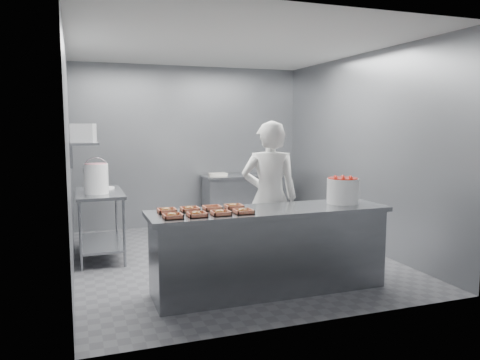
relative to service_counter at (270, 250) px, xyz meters
name	(u,v)px	position (x,y,z in m)	size (l,w,h in m)	color
floor	(230,257)	(0.00, 1.35, -0.45)	(4.50, 4.50, 0.00)	#4C4C51
ceiling	(230,46)	(0.00, 1.35, 2.35)	(4.50, 4.50, 0.00)	white
wall_back	(190,147)	(0.00, 3.60, 0.95)	(4.00, 0.04, 2.80)	slate
wall_left	(69,158)	(-2.00, 1.35, 0.95)	(0.04, 4.50, 2.80)	slate
wall_right	(360,151)	(2.00, 1.35, 0.95)	(0.04, 4.50, 2.80)	slate
service_counter	(270,250)	(0.00, 0.00, 0.00)	(2.60, 0.70, 0.90)	slate
prep_table	(100,214)	(-1.65, 1.95, 0.14)	(0.60, 1.20, 0.90)	slate
back_counter	(245,200)	(0.90, 3.25, 0.00)	(1.50, 0.60, 0.90)	slate
wall_shelf	(84,143)	(-1.82, 1.95, 1.10)	(0.35, 0.90, 0.03)	slate
tray_0	(172,216)	(-1.08, -0.15, 0.47)	(0.19, 0.18, 0.06)	tan
tray_1	(197,214)	(-0.84, -0.15, 0.47)	(0.19, 0.18, 0.06)	tan
tray_2	(220,213)	(-0.60, -0.15, 0.47)	(0.19, 0.18, 0.06)	tan
tray_3	(243,211)	(-0.36, -0.15, 0.47)	(0.19, 0.18, 0.06)	tan
tray_4	(167,210)	(-1.08, 0.15, 0.47)	(0.19, 0.18, 0.06)	tan
tray_5	(190,209)	(-0.84, 0.15, 0.47)	(0.19, 0.18, 0.06)	tan
tray_6	(212,208)	(-0.60, 0.15, 0.47)	(0.19, 0.18, 0.04)	tan
tray_7	(234,206)	(-0.36, 0.15, 0.47)	(0.19, 0.18, 0.06)	tan
worker	(270,198)	(0.25, 0.60, 0.46)	(0.67, 0.44, 1.83)	white
strawberry_tub	(343,190)	(0.91, 0.04, 0.60)	(0.35, 0.35, 0.29)	white
glaze_bucket	(96,178)	(-1.69, 1.77, 0.65)	(0.32, 0.30, 0.47)	white
bucket_lid	(104,188)	(-1.57, 2.19, 0.46)	(0.28, 0.28, 0.02)	white
rag	(92,188)	(-1.74, 2.26, 0.46)	(0.15, 0.13, 0.02)	#CCB28C
appliance	(84,133)	(-1.82, 1.84, 1.23)	(0.28, 0.32, 0.24)	gray
paper_stack	(218,174)	(0.40, 3.25, 0.47)	(0.30, 0.22, 0.05)	silver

